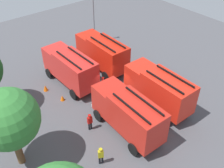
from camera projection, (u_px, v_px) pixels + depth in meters
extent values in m
plane|color=#4C4C51|center=(112.00, 95.00, 27.08)|extent=(50.36, 50.36, 0.00)
cube|color=red|center=(141.00, 77.00, 26.06)|extent=(2.24, 2.53, 2.60)
cube|color=#8C9EAD|center=(134.00, 69.00, 26.52)|extent=(0.11, 2.13, 1.46)
cube|color=red|center=(167.00, 93.00, 23.78)|extent=(4.84, 2.57, 2.90)
cube|color=black|center=(164.00, 82.00, 22.49)|extent=(4.32, 0.18, 0.12)
cube|color=black|center=(175.00, 76.00, 23.17)|extent=(4.32, 0.18, 0.12)
cube|color=silver|center=(132.00, 80.00, 27.50)|extent=(0.23, 2.38, 0.28)
cylinder|color=black|center=(130.00, 92.00, 26.52)|extent=(1.11, 0.37, 1.10)
cylinder|color=black|center=(147.00, 84.00, 27.71)|extent=(1.11, 0.37, 1.10)
cylinder|color=black|center=(166.00, 119.00, 23.46)|extent=(1.11, 0.37, 1.10)
cylinder|color=black|center=(183.00, 108.00, 24.65)|extent=(1.11, 0.37, 1.10)
cube|color=red|center=(90.00, 44.00, 31.39)|extent=(2.22, 2.52, 2.60)
cube|color=#8C9EAD|center=(85.00, 39.00, 31.85)|extent=(0.10, 2.13, 1.46)
cube|color=red|center=(108.00, 55.00, 29.12)|extent=(4.82, 2.54, 2.90)
cube|color=black|center=(102.00, 44.00, 27.83)|extent=(4.32, 0.16, 0.12)
cube|color=black|center=(113.00, 40.00, 28.51)|extent=(4.32, 0.16, 0.12)
cube|color=silver|center=(85.00, 49.00, 32.83)|extent=(0.22, 2.38, 0.28)
cylinder|color=black|center=(81.00, 58.00, 31.85)|extent=(1.10, 0.36, 1.10)
cylinder|color=black|center=(97.00, 52.00, 33.04)|extent=(1.10, 0.36, 1.10)
cylinder|color=black|center=(106.00, 76.00, 28.80)|extent=(1.10, 0.36, 1.10)
cylinder|color=black|center=(123.00, 69.00, 30.00)|extent=(1.10, 0.36, 1.10)
cube|color=red|center=(110.00, 98.00, 23.42)|extent=(2.27, 2.56, 2.60)
cube|color=#8C9EAD|center=(103.00, 90.00, 23.89)|extent=(0.14, 2.13, 1.46)
cube|color=red|center=(136.00, 119.00, 21.12)|extent=(4.87, 2.63, 2.90)
cube|color=black|center=(131.00, 108.00, 19.83)|extent=(4.32, 0.24, 0.12)
cube|color=black|center=(144.00, 101.00, 20.50)|extent=(4.32, 0.24, 0.12)
cube|color=silver|center=(102.00, 101.00, 24.87)|extent=(0.26, 2.38, 0.28)
cylinder|color=black|center=(98.00, 115.00, 23.89)|extent=(1.11, 0.38, 1.10)
cylinder|color=black|center=(119.00, 104.00, 25.06)|extent=(1.11, 0.38, 1.10)
cylinder|color=black|center=(134.00, 149.00, 20.80)|extent=(1.11, 0.38, 1.10)
cylinder|color=black|center=(155.00, 135.00, 21.97)|extent=(1.11, 0.38, 1.10)
cube|color=red|center=(58.00, 58.00, 28.83)|extent=(2.26, 2.55, 2.60)
cube|color=#8C9EAD|center=(52.00, 52.00, 29.28)|extent=(0.13, 2.13, 1.46)
cube|color=red|center=(76.00, 71.00, 26.62)|extent=(4.86, 2.62, 2.90)
cube|color=black|center=(68.00, 60.00, 25.31)|extent=(4.32, 0.22, 0.12)
cube|color=black|center=(80.00, 55.00, 26.03)|extent=(4.32, 0.22, 0.12)
cube|color=silver|center=(54.00, 63.00, 30.25)|extent=(0.26, 2.38, 0.28)
cylinder|color=black|center=(49.00, 73.00, 29.26)|extent=(1.11, 0.38, 1.10)
cylinder|color=black|center=(67.00, 65.00, 30.51)|extent=(1.11, 0.38, 1.10)
cylinder|color=black|center=(74.00, 94.00, 26.29)|extent=(1.11, 0.38, 1.10)
cylinder|color=black|center=(93.00, 85.00, 27.54)|extent=(1.11, 0.38, 1.10)
cylinder|color=black|center=(89.00, 126.00, 22.99)|extent=(0.16, 0.16, 0.77)
cylinder|color=black|center=(91.00, 125.00, 23.09)|extent=(0.16, 0.16, 0.77)
cube|color=#B7140F|center=(90.00, 120.00, 22.61)|extent=(0.27, 0.44, 0.67)
sphere|color=#9E704C|center=(89.00, 116.00, 22.34)|extent=(0.22, 0.22, 0.22)
cylinder|color=#B7140F|center=(89.00, 115.00, 22.28)|extent=(0.27, 0.27, 0.07)
cylinder|color=black|center=(180.00, 100.00, 25.76)|extent=(0.16, 0.16, 0.83)
cylinder|color=black|center=(179.00, 102.00, 25.60)|extent=(0.16, 0.16, 0.83)
cube|color=black|center=(181.00, 95.00, 25.21)|extent=(0.43, 0.48, 0.72)
sphere|color=brown|center=(182.00, 91.00, 24.92)|extent=(0.23, 0.23, 0.23)
cylinder|color=black|center=(182.00, 90.00, 24.86)|extent=(0.29, 0.29, 0.07)
cylinder|color=black|center=(102.00, 160.00, 20.18)|extent=(0.16, 0.16, 0.78)
cylinder|color=black|center=(100.00, 160.00, 20.15)|extent=(0.16, 0.16, 0.78)
cube|color=gold|center=(101.00, 154.00, 19.73)|extent=(0.41, 0.48, 0.68)
sphere|color=#9E704C|center=(101.00, 150.00, 19.46)|extent=(0.22, 0.22, 0.22)
cylinder|color=gold|center=(101.00, 149.00, 19.40)|extent=(0.27, 0.27, 0.07)
cylinder|color=black|center=(103.00, 87.00, 27.54)|extent=(0.16, 0.16, 0.76)
cylinder|color=black|center=(103.00, 88.00, 27.38)|extent=(0.16, 0.16, 0.76)
cube|color=#B7140F|center=(103.00, 82.00, 27.03)|extent=(0.48, 0.42, 0.66)
sphere|color=tan|center=(103.00, 79.00, 26.77)|extent=(0.21, 0.21, 0.21)
cylinder|color=#B7140F|center=(103.00, 78.00, 26.72)|extent=(0.27, 0.27, 0.06)
cylinder|color=brown|center=(18.00, 150.00, 19.70)|extent=(0.55, 0.55, 2.76)
sphere|color=#337A33|center=(8.00, 119.00, 17.73)|extent=(4.42, 4.42, 4.42)
cone|color=#F2600C|center=(62.00, 98.00, 26.22)|extent=(0.43, 0.43, 0.62)
cone|color=#F2600C|center=(45.00, 88.00, 27.45)|extent=(0.48, 0.48, 0.68)
cylinder|color=slate|center=(94.00, 21.00, 34.47)|extent=(0.16, 0.16, 6.08)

